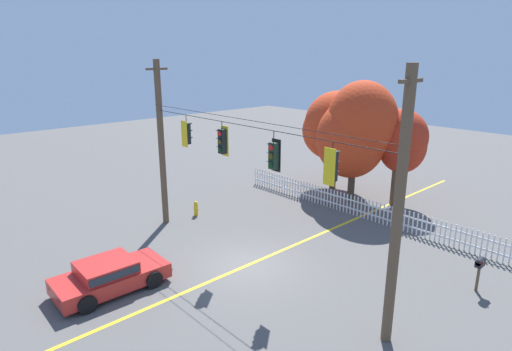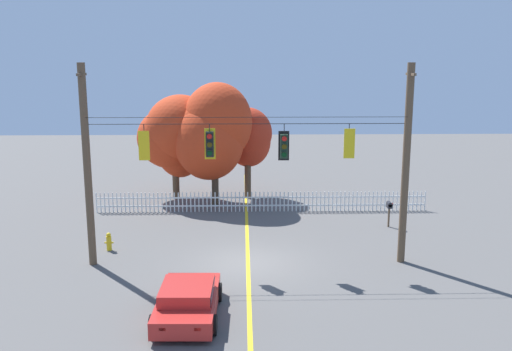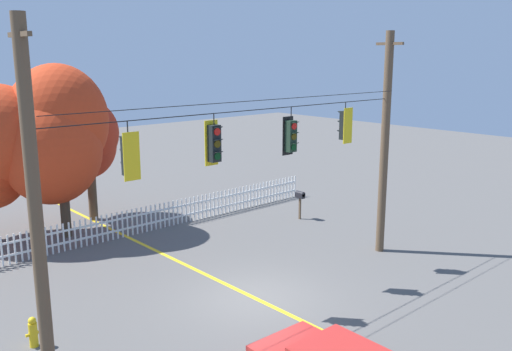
{
  "view_description": "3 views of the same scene",
  "coord_description": "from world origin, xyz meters",
  "px_view_note": "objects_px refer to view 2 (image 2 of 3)",
  "views": [
    {
      "loc": [
        11.8,
        -10.32,
        8.3
      ],
      "look_at": [
        0.29,
        0.21,
        3.85
      ],
      "focal_mm": 29.78,
      "sensor_mm": 36.0,
      "label": 1
    },
    {
      "loc": [
        -0.2,
        -21.85,
        8.24
      ],
      "look_at": [
        0.33,
        -0.0,
        3.68
      ],
      "focal_mm": 39.26,
      "sensor_mm": 36.0,
      "label": 2
    },
    {
      "loc": [
        -10.4,
        -11.57,
        7.24
      ],
      "look_at": [
        -0.08,
        -0.11,
        3.88
      ],
      "focal_mm": 38.53,
      "sensor_mm": 36.0,
      "label": 3
    }
  ],
  "objects_px": {
    "traffic_signal_eastbound_side": "(145,145)",
    "autumn_oak_far_east": "(247,137)",
    "autumn_maple_mid": "(212,132)",
    "traffic_signal_northbound_secondary": "(284,146)",
    "autumn_maple_near_fence": "(178,135)",
    "fire_hydrant": "(109,242)",
    "traffic_signal_southbound_primary": "(349,143)",
    "traffic_signal_westbound_side": "(210,144)",
    "roadside_mailbox": "(389,206)",
    "parked_car": "(188,300)"
  },
  "relations": [
    {
      "from": "autumn_maple_near_fence",
      "to": "roadside_mailbox",
      "type": "distance_m",
      "value": 12.98
    },
    {
      "from": "traffic_signal_westbound_side",
      "to": "autumn_oak_far_east",
      "type": "relative_size",
      "value": 0.26
    },
    {
      "from": "parked_car",
      "to": "roadside_mailbox",
      "type": "bearing_deg",
      "value": 47.16
    },
    {
      "from": "parked_car",
      "to": "fire_hydrant",
      "type": "distance_m",
      "value": 7.76
    },
    {
      "from": "traffic_signal_southbound_primary",
      "to": "fire_hydrant",
      "type": "bearing_deg",
      "value": 170.49
    },
    {
      "from": "traffic_signal_northbound_secondary",
      "to": "autumn_oak_far_east",
      "type": "bearing_deg",
      "value": 96.74
    },
    {
      "from": "autumn_maple_mid",
      "to": "parked_car",
      "type": "height_order",
      "value": "autumn_maple_mid"
    },
    {
      "from": "autumn_maple_near_fence",
      "to": "traffic_signal_eastbound_side",
      "type": "bearing_deg",
      "value": -90.12
    },
    {
      "from": "traffic_signal_eastbound_side",
      "to": "fire_hydrant",
      "type": "xyz_separation_m",
      "value": [
        -2.03,
        1.69,
        -4.53
      ]
    },
    {
      "from": "traffic_signal_eastbound_side",
      "to": "autumn_oak_far_east",
      "type": "distance_m",
      "value": 12.19
    },
    {
      "from": "traffic_signal_eastbound_side",
      "to": "autumn_maple_near_fence",
      "type": "distance_m",
      "value": 11.03
    },
    {
      "from": "autumn_maple_mid",
      "to": "fire_hydrant",
      "type": "distance_m",
      "value": 9.87
    },
    {
      "from": "traffic_signal_eastbound_side",
      "to": "parked_car",
      "type": "xyz_separation_m",
      "value": [
        2.05,
        -4.91,
        -4.32
      ]
    },
    {
      "from": "traffic_signal_westbound_side",
      "to": "roadside_mailbox",
      "type": "bearing_deg",
      "value": 29.6
    },
    {
      "from": "traffic_signal_westbound_side",
      "to": "traffic_signal_eastbound_side",
      "type": "bearing_deg",
      "value": -179.57
    },
    {
      "from": "traffic_signal_westbound_side",
      "to": "autumn_maple_near_fence",
      "type": "bearing_deg",
      "value": 103.04
    },
    {
      "from": "autumn_maple_near_fence",
      "to": "fire_hydrant",
      "type": "bearing_deg",
      "value": -102.43
    },
    {
      "from": "fire_hydrant",
      "to": "parked_car",
      "type": "bearing_deg",
      "value": -58.31
    },
    {
      "from": "traffic_signal_northbound_secondary",
      "to": "autumn_oak_far_east",
      "type": "height_order",
      "value": "traffic_signal_northbound_secondary"
    },
    {
      "from": "traffic_signal_southbound_primary",
      "to": "traffic_signal_westbound_side",
      "type": "bearing_deg",
      "value": 179.8
    },
    {
      "from": "autumn_maple_mid",
      "to": "roadside_mailbox",
      "type": "bearing_deg",
      "value": -28.67
    },
    {
      "from": "autumn_maple_near_fence",
      "to": "traffic_signal_northbound_secondary",
      "type": "bearing_deg",
      "value": -63.47
    },
    {
      "from": "traffic_signal_westbound_side",
      "to": "traffic_signal_southbound_primary",
      "type": "relative_size",
      "value": 1.04
    },
    {
      "from": "autumn_maple_near_fence",
      "to": "fire_hydrant",
      "type": "distance_m",
      "value": 10.12
    },
    {
      "from": "traffic_signal_southbound_primary",
      "to": "autumn_maple_mid",
      "type": "bearing_deg",
      "value": 121.18
    },
    {
      "from": "autumn_oak_far_east",
      "to": "traffic_signal_southbound_primary",
      "type": "bearing_deg",
      "value": -71.05
    },
    {
      "from": "autumn_maple_mid",
      "to": "traffic_signal_northbound_secondary",
      "type": "bearing_deg",
      "value": -71.0
    },
    {
      "from": "traffic_signal_southbound_primary",
      "to": "autumn_oak_far_east",
      "type": "distance_m",
      "value": 12.12
    },
    {
      "from": "traffic_signal_southbound_primary",
      "to": "autumn_oak_far_east",
      "type": "xyz_separation_m",
      "value": [
        -3.91,
        11.4,
        -1.32
      ]
    },
    {
      "from": "fire_hydrant",
      "to": "traffic_signal_southbound_primary",
      "type": "bearing_deg",
      "value": -9.51
    },
    {
      "from": "parked_car",
      "to": "fire_hydrant",
      "type": "xyz_separation_m",
      "value": [
        -4.08,
        6.6,
        -0.21
      ]
    },
    {
      "from": "fire_hydrant",
      "to": "autumn_maple_mid",
      "type": "bearing_deg",
      "value": 63.02
    },
    {
      "from": "traffic_signal_northbound_secondary",
      "to": "autumn_maple_near_fence",
      "type": "xyz_separation_m",
      "value": [
        -5.47,
        10.96,
        -1.02
      ]
    },
    {
      "from": "autumn_oak_far_east",
      "to": "traffic_signal_eastbound_side",
      "type": "bearing_deg",
      "value": -110.01
    },
    {
      "from": "traffic_signal_northbound_secondary",
      "to": "parked_car",
      "type": "relative_size",
      "value": 0.37
    },
    {
      "from": "traffic_signal_southbound_primary",
      "to": "autumn_oak_far_east",
      "type": "bearing_deg",
      "value": 108.95
    },
    {
      "from": "traffic_signal_southbound_primary",
      "to": "autumn_maple_near_fence",
      "type": "height_order",
      "value": "autumn_maple_near_fence"
    },
    {
      "from": "traffic_signal_northbound_secondary",
      "to": "traffic_signal_southbound_primary",
      "type": "relative_size",
      "value": 1.09
    },
    {
      "from": "traffic_signal_westbound_side",
      "to": "autumn_maple_mid",
      "type": "bearing_deg",
      "value": 92.6
    },
    {
      "from": "traffic_signal_eastbound_side",
      "to": "traffic_signal_southbound_primary",
      "type": "relative_size",
      "value": 1.03
    },
    {
      "from": "autumn_maple_near_fence",
      "to": "traffic_signal_southbound_primary",
      "type": "bearing_deg",
      "value": -53.79
    },
    {
      "from": "traffic_signal_westbound_side",
      "to": "roadside_mailbox",
      "type": "height_order",
      "value": "traffic_signal_westbound_side"
    },
    {
      "from": "traffic_signal_westbound_side",
      "to": "traffic_signal_northbound_secondary",
      "type": "height_order",
      "value": "same"
    },
    {
      "from": "traffic_signal_eastbound_side",
      "to": "fire_hydrant",
      "type": "distance_m",
      "value": 5.24
    },
    {
      "from": "traffic_signal_southbound_primary",
      "to": "parked_car",
      "type": "xyz_separation_m",
      "value": [
        -6.01,
        -4.91,
        -4.38
      ]
    },
    {
      "from": "traffic_signal_northbound_secondary",
      "to": "traffic_signal_westbound_side",
      "type": "bearing_deg",
      "value": 179.99
    },
    {
      "from": "autumn_maple_near_fence",
      "to": "parked_car",
      "type": "xyz_separation_m",
      "value": [
        2.03,
        -15.89,
        -3.24
      ]
    },
    {
      "from": "autumn_maple_mid",
      "to": "roadside_mailbox",
      "type": "height_order",
      "value": "autumn_maple_mid"
    },
    {
      "from": "traffic_signal_southbound_primary",
      "to": "autumn_oak_far_east",
      "type": "height_order",
      "value": "traffic_signal_southbound_primary"
    },
    {
      "from": "traffic_signal_eastbound_side",
      "to": "roadside_mailbox",
      "type": "relative_size",
      "value": 1.09
    }
  ]
}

